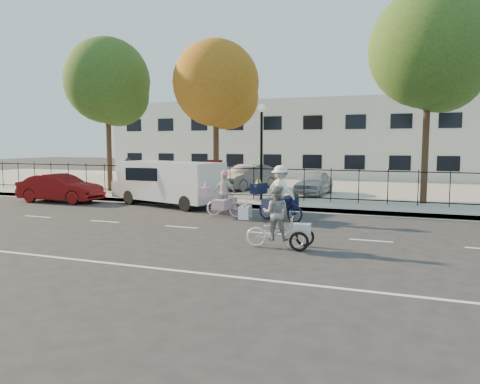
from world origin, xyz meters
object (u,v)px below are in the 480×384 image
at_px(lot_car_b, 201,177).
at_px(bull_bike, 280,199).
at_px(zebra_trike, 276,224).
at_px(lot_car_a, 164,175).
at_px(white_van, 168,182).
at_px(unicorn_bike, 224,200).
at_px(lot_car_c, 247,177).
at_px(red_sedan, 60,188).
at_px(lamppost, 261,135).
at_px(lot_car_d, 314,183).
at_px(pedestrian, 128,177).

bearing_deg(lot_car_b, bull_bike, -66.87).
height_order(zebra_trike, lot_car_a, zebra_trike).
bearing_deg(white_van, lot_car_a, 137.99).
bearing_deg(lot_car_b, unicorn_bike, -76.06).
bearing_deg(lot_car_a, lot_car_c, 6.65).
relative_size(white_van, red_sedan, 1.46).
relative_size(lamppost, bull_bike, 1.99).
xyz_separation_m(white_van, lot_car_b, (-1.56, 6.51, -0.29)).
xyz_separation_m(zebra_trike, bull_bike, (-1.08, 4.12, 0.15)).
relative_size(unicorn_bike, red_sedan, 0.44).
xyz_separation_m(lamppost, lot_car_b, (-5.09, 4.21, -2.34)).
relative_size(unicorn_bike, lot_car_d, 0.49).
bearing_deg(lamppost, unicorn_bike, -90.54).
bearing_deg(lamppost, bull_bike, -64.14).
bearing_deg(lot_car_c, lot_car_a, -161.47).
distance_m(pedestrian, lot_car_a, 5.35).
distance_m(unicorn_bike, lot_car_a, 11.53).
distance_m(white_van, pedestrian, 3.39).
xyz_separation_m(zebra_trike, lot_car_c, (-5.51, 12.93, 0.21)).
distance_m(unicorn_bike, pedestrian, 7.42).
bearing_deg(unicorn_bike, bull_bike, -91.72).
height_order(zebra_trike, bull_bike, bull_bike).
xyz_separation_m(bull_bike, lot_car_b, (-7.25, 8.67, -0.01)).
distance_m(red_sedan, lot_car_a, 7.50).
xyz_separation_m(zebra_trike, lot_car_d, (-1.46, 11.62, 0.12)).
bearing_deg(zebra_trike, lamppost, 12.64).
xyz_separation_m(lamppost, red_sedan, (-8.83, -3.00, -2.46)).
bearing_deg(lamppost, lot_car_a, 150.01).
relative_size(red_sedan, pedestrian, 2.11).
relative_size(white_van, lot_car_a, 1.22).
height_order(lamppost, lot_car_d, lamppost).
distance_m(white_van, lot_car_a, 7.85).
bearing_deg(white_van, unicorn_bike, -13.05).
relative_size(bull_bike, red_sedan, 0.55).
distance_m(zebra_trike, red_sedan, 13.30).
bearing_deg(pedestrian, lot_car_c, -161.05).
bearing_deg(zebra_trike, lot_car_a, 31.86).
distance_m(lot_car_a, lot_car_b, 2.54).
xyz_separation_m(pedestrian, lot_car_a, (-1.02, 5.24, -0.25)).
height_order(lamppost, red_sedan, lamppost).
bearing_deg(pedestrian, lamppost, 156.03).
distance_m(bull_bike, red_sedan, 11.09).
distance_m(bull_bike, lot_car_c, 9.87).
xyz_separation_m(lot_car_c, lot_car_d, (4.05, -1.31, -0.09)).
xyz_separation_m(zebra_trike, pedestrian, (-9.84, 7.73, 0.46)).
bearing_deg(bull_bike, lamppost, 45.93).
height_order(pedestrian, lot_car_d, pedestrian).
xyz_separation_m(red_sedan, lot_car_c, (6.57, 7.36, 0.19)).
height_order(lamppost, lot_car_c, lamppost).
bearing_deg(lot_car_c, white_van, -81.82).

